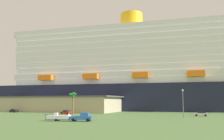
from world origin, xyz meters
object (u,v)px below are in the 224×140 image
object	(u,v)px
palm_tree	(73,97)
parked_car_silver_sedan	(201,114)
cruise_ship	(189,77)
pickup_truck	(82,117)
street_lamp	(183,99)
parked_car_red_hatchback	(66,112)
small_boat_on_trailer	(61,117)
parked_car_black_coupe	(14,111)

from	to	relation	value
palm_tree	parked_car_silver_sedan	world-z (taller)	palm_tree
cruise_ship	pickup_truck	xyz separation A→B (m)	(-23.10, -83.07, -17.52)
palm_tree	street_lamp	xyz separation A→B (m)	(40.62, -3.01, -1.11)
cruise_ship	parked_car_silver_sedan	bearing A→B (deg)	-83.54
cruise_ship	parked_car_silver_sedan	xyz separation A→B (m)	(5.56, -49.10, -17.74)
palm_tree	parked_car_silver_sedan	xyz separation A→B (m)	(45.72, 7.68, -5.93)
parked_car_red_hatchback	small_boat_on_trailer	bearing A→B (deg)	-62.03
cruise_ship	parked_car_red_hatchback	world-z (taller)	cruise_ship
palm_tree	parked_car_black_coupe	distance (m)	38.01
palm_tree	parked_car_red_hatchback	distance (m)	8.62
cruise_ship	pickup_truck	distance (m)	87.98
cruise_ship	parked_car_red_hatchback	xyz separation A→B (m)	(-45.17, -53.04, -17.74)
small_boat_on_trailer	parked_car_black_coupe	distance (m)	60.69
small_boat_on_trailer	parked_car_silver_sedan	distance (m)	49.04
parked_car_black_coupe	parked_car_silver_sedan	world-z (taller)	same
street_lamp	parked_car_silver_sedan	xyz separation A→B (m)	(5.10, 10.69, -4.83)
parked_car_black_coupe	palm_tree	bearing A→B (deg)	-15.18
pickup_truck	cruise_ship	bearing A→B (deg)	74.46
street_lamp	parked_car_silver_sedan	bearing A→B (deg)	64.51
cruise_ship	parked_car_black_coupe	world-z (taller)	cruise_ship
small_boat_on_trailer	street_lamp	world-z (taller)	street_lamp
small_boat_on_trailer	street_lamp	xyz separation A→B (m)	(29.03, 24.53, 4.70)
parked_car_silver_sedan	parked_car_red_hatchback	world-z (taller)	same
cruise_ship	parked_car_silver_sedan	world-z (taller)	cruise_ship
street_lamp	parked_car_red_hatchback	xyz separation A→B (m)	(-45.64, 6.75, -4.83)
pickup_truck	small_boat_on_trailer	xyz separation A→B (m)	(-5.46, -1.25, -0.08)
cruise_ship	palm_tree	distance (m)	70.54
small_boat_on_trailer	parked_car_black_coupe	world-z (taller)	small_boat_on_trailer
street_lamp	parked_car_black_coupe	distance (m)	78.06
parked_car_red_hatchback	palm_tree	bearing A→B (deg)	-36.74
parked_car_black_coupe	parked_car_red_hatchback	world-z (taller)	same
street_lamp	parked_car_black_coupe	size ratio (longest dim) A/B	1.95
pickup_truck	parked_car_red_hatchback	bearing A→B (deg)	126.31
parked_car_silver_sedan	street_lamp	bearing A→B (deg)	-115.49
parked_car_silver_sedan	parked_car_red_hatchback	xyz separation A→B (m)	(-50.73, -3.94, 0.00)
pickup_truck	parked_car_black_coupe	world-z (taller)	pickup_truck
parked_car_black_coupe	pickup_truck	bearing A→B (deg)	-34.13
palm_tree	parked_car_silver_sedan	bearing A→B (deg)	9.54
parked_car_silver_sedan	pickup_truck	bearing A→B (deg)	-130.16
street_lamp	parked_car_silver_sedan	distance (m)	12.79
parked_car_silver_sedan	parked_car_red_hatchback	distance (m)	50.89
street_lamp	parked_car_silver_sedan	size ratio (longest dim) A/B	1.91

